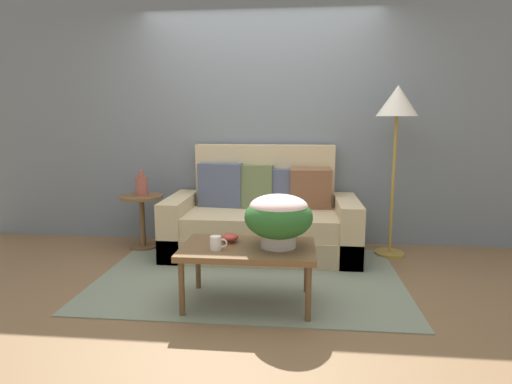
% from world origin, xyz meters
% --- Properties ---
extents(ground_plane, '(14.00, 14.00, 0.00)m').
position_xyz_m(ground_plane, '(0.00, 0.00, 0.00)').
color(ground_plane, brown).
extents(wall_back, '(6.40, 0.12, 2.72)m').
position_xyz_m(wall_back, '(0.00, 1.34, 1.36)').
color(wall_back, slate).
rests_on(wall_back, ground).
extents(area_rug, '(2.58, 1.76, 0.01)m').
position_xyz_m(area_rug, '(0.00, 0.16, 0.01)').
color(area_rug, gray).
rests_on(area_rug, ground).
extents(couch, '(1.91, 0.89, 1.09)m').
position_xyz_m(couch, '(0.05, 0.88, 0.34)').
color(couch, tan).
rests_on(couch, ground).
extents(coffee_table, '(0.97, 0.59, 0.45)m').
position_xyz_m(coffee_table, '(0.05, -0.38, 0.40)').
color(coffee_table, brown).
rests_on(coffee_table, ground).
extents(side_table, '(0.44, 0.44, 0.57)m').
position_xyz_m(side_table, '(-1.23, 0.90, 0.39)').
color(side_table, brown).
rests_on(side_table, ground).
extents(floor_lamp, '(0.40, 0.40, 1.68)m').
position_xyz_m(floor_lamp, '(1.34, 0.92, 1.44)').
color(floor_lamp, olive).
rests_on(floor_lamp, ground).
extents(potted_plant, '(0.49, 0.49, 0.38)m').
position_xyz_m(potted_plant, '(0.27, -0.37, 0.68)').
color(potted_plant, '#B7B2A8').
rests_on(potted_plant, coffee_table).
extents(coffee_mug, '(0.12, 0.08, 0.10)m').
position_xyz_m(coffee_mug, '(-0.16, -0.48, 0.50)').
color(coffee_mug, white).
rests_on(coffee_mug, coffee_table).
extents(snack_bowl, '(0.13, 0.13, 0.07)m').
position_xyz_m(snack_bowl, '(-0.10, -0.28, 0.48)').
color(snack_bowl, '#B2382D').
rests_on(snack_bowl, coffee_table).
extents(table_vase, '(0.12, 0.12, 0.26)m').
position_xyz_m(table_vase, '(-1.22, 0.89, 0.68)').
color(table_vase, '#934C42').
rests_on(table_vase, side_table).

